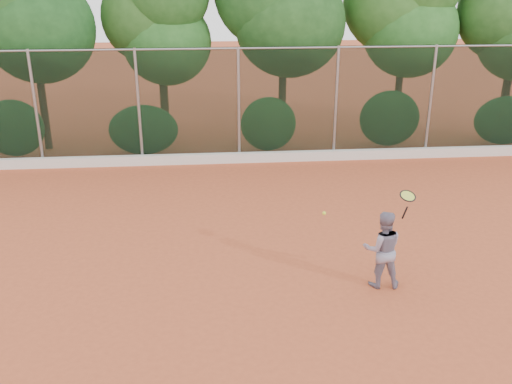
{
  "coord_description": "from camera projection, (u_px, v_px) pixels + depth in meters",
  "views": [
    {
      "loc": [
        -0.97,
        -10.06,
        5.55
      ],
      "look_at": [
        0.0,
        1.0,
        1.25
      ],
      "focal_mm": 40.0,
      "sensor_mm": 36.0,
      "label": 1
    }
  ],
  "objects": [
    {
      "name": "foliage_backdrop",
      "position": [
        217.0,
        10.0,
        18.13
      ],
      "size": [
        23.7,
        3.63,
        7.55
      ],
      "color": "#3A2516",
      "rests_on": "ground"
    },
    {
      "name": "concrete_curb",
      "position": [
        240.0,
        158.0,
        17.71
      ],
      "size": [
        24.0,
        0.2,
        0.3
      ],
      "primitive_type": "cube",
      "color": "silver",
      "rests_on": "ground"
    },
    {
      "name": "ground",
      "position": [
        260.0,
        268.0,
        11.43
      ],
      "size": [
        80.0,
        80.0,
        0.0
      ],
      "primitive_type": "plane",
      "color": "#C0522D",
      "rests_on": "ground"
    },
    {
      "name": "chainlink_fence",
      "position": [
        239.0,
        102.0,
        17.26
      ],
      "size": [
        24.09,
        0.09,
        3.5
      ],
      "color": "black",
      "rests_on": "ground"
    },
    {
      "name": "tennis_player",
      "position": [
        382.0,
        249.0,
        10.55
      ],
      "size": [
        0.78,
        0.64,
        1.5
      ],
      "primitive_type": "imported",
      "rotation": [
        0.0,
        0.0,
        3.04
      ],
      "color": "gray",
      "rests_on": "ground"
    },
    {
      "name": "tennis_racket",
      "position": [
        407.0,
        198.0,
        10.12
      ],
      "size": [
        0.34,
        0.33,
        0.57
      ],
      "color": "black",
      "rests_on": "ground"
    },
    {
      "name": "tennis_ball_in_flight",
      "position": [
        324.0,
        213.0,
        10.08
      ],
      "size": [
        0.07,
        0.07,
        0.07
      ],
      "color": "#DBEA35",
      "rests_on": "ground"
    }
  ]
}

